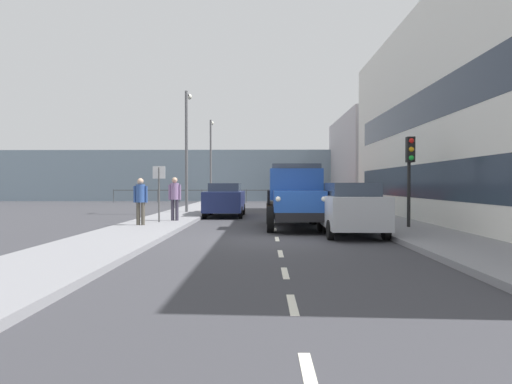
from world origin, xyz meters
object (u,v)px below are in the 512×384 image
truck_vintage_blue (296,197)px  car_silver_kerbside_near (350,208)px  car_teal_kerbside_1 (326,201)px  pedestrian_by_lamp (141,197)px  street_sign (159,184)px  car_navy_oppositeside_0 (225,199)px  pedestrian_in_dark_coat (175,195)px  traffic_light_near (410,162)px  car_maroon_kerbside_2 (313,198)px  lamp_post_promenade (187,140)px  car_red_kerbside_3 (304,195)px  lamp_post_far (211,154)px

truck_vintage_blue → car_silver_kerbside_near: size_ratio=1.40×
car_teal_kerbside_1 → pedestrian_by_lamp: (7.44, 3.79, 0.29)m
car_teal_kerbside_1 → street_sign: street_sign is taller
car_navy_oppositeside_0 → pedestrian_in_dark_coat: 4.81m
car_teal_kerbside_1 → traffic_light_near: 5.25m
car_maroon_kerbside_2 → lamp_post_promenade: bearing=11.3°
pedestrian_by_lamp → lamp_post_promenade: 8.59m
car_red_kerbside_3 → car_teal_kerbside_1: bearing=90.0°
lamp_post_promenade → car_red_kerbside_3: bearing=-135.8°
pedestrian_by_lamp → lamp_post_far: lamp_post_far is taller
pedestrian_by_lamp → pedestrian_in_dark_coat: bearing=-112.3°
pedestrian_in_dark_coat → car_maroon_kerbside_2: bearing=-131.7°
traffic_light_near → lamp_post_promenade: bearing=-42.7°
pedestrian_in_dark_coat → traffic_light_near: bearing=163.0°
car_maroon_kerbside_2 → car_red_kerbside_3: (-0.00, -5.49, 0.00)m
car_teal_kerbside_1 → car_maroon_kerbside_2: (0.00, -5.70, -0.00)m
truck_vintage_blue → car_teal_kerbside_1: truck_vintage_blue is taller
car_silver_kerbside_near → lamp_post_far: size_ratio=0.59×
truck_vintage_blue → pedestrian_by_lamp: (5.80, 0.20, 0.00)m
pedestrian_in_dark_coat → lamp_post_far: lamp_post_far is taller
lamp_post_promenade → traffic_light_near: bearing=137.3°
car_silver_kerbside_near → street_sign: street_sign is taller
car_red_kerbside_3 → pedestrian_by_lamp: size_ratio=2.40×
car_teal_kerbside_1 → pedestrian_in_dark_coat: bearing=14.4°
car_teal_kerbside_1 → lamp_post_far: lamp_post_far is taller
truck_vintage_blue → car_maroon_kerbside_2: bearing=-100.0°
car_silver_kerbside_near → pedestrian_in_dark_coat: bearing=-31.7°
car_maroon_kerbside_2 → pedestrian_by_lamp: 12.06m
car_silver_kerbside_near → street_sign: size_ratio=1.79×
lamp_post_far → car_navy_oppositeside_0: bearing=99.7°
car_teal_kerbside_1 → car_silver_kerbside_near: bearing=90.0°
car_navy_oppositeside_0 → pedestrian_in_dark_coat: bearing=68.9°
truck_vintage_blue → car_teal_kerbside_1: 3.95m
truck_vintage_blue → pedestrian_in_dark_coat: size_ratio=3.12×
truck_vintage_blue → car_silver_kerbside_near: (-1.64, 2.16, -0.28)m
pedestrian_by_lamp → lamp_post_far: size_ratio=0.26×
car_teal_kerbside_1 → lamp_post_far: (7.23, -16.63, 3.29)m
pedestrian_in_dark_coat → lamp_post_promenade: bearing=-85.1°
car_maroon_kerbside_2 → traffic_light_near: 10.51m
lamp_post_far → car_maroon_kerbside_2: bearing=123.4°
truck_vintage_blue → street_sign: bearing=-11.5°
car_red_kerbside_3 → lamp_post_far: size_ratio=0.62×
car_teal_kerbside_1 → pedestrian_in_dark_coat: 6.80m
car_red_kerbside_3 → car_silver_kerbside_near: bearing=90.0°
street_sign → pedestrian_by_lamp: bearing=73.5°
car_maroon_kerbside_2 → lamp_post_promenade: lamp_post_promenade is taller
lamp_post_promenade → lamp_post_far: lamp_post_far is taller
car_maroon_kerbside_2 → pedestrian_in_dark_coat: pedestrian_in_dark_coat is taller
car_teal_kerbside_1 → car_red_kerbside_3: same height
car_red_kerbside_3 → truck_vintage_blue: bearing=83.7°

